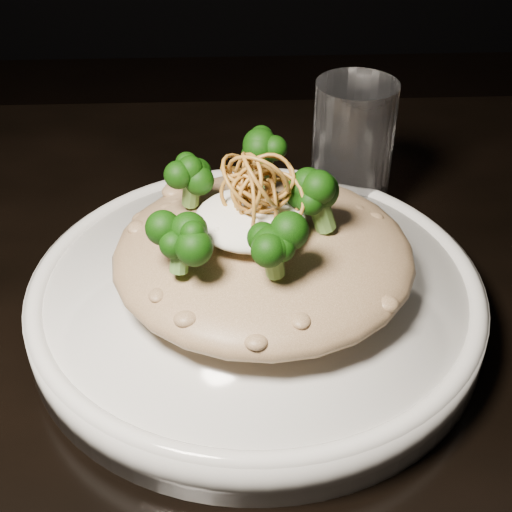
{
  "coord_description": "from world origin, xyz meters",
  "views": [
    {
      "loc": [
        -0.01,
        -0.37,
        1.1
      ],
      "look_at": [
        0.01,
        0.03,
        0.81
      ],
      "focal_mm": 50.0,
      "sensor_mm": 36.0,
      "label": 1
    }
  ],
  "objects": [
    {
      "name": "plate",
      "position": [
        0.01,
        0.03,
        0.77
      ],
      "size": [
        0.32,
        0.32,
        0.03
      ],
      "primitive_type": "cylinder",
      "color": "silver",
      "rests_on": "table"
    },
    {
      "name": "table",
      "position": [
        0.0,
        0.0,
        0.67
      ],
      "size": [
        1.1,
        0.8,
        0.75
      ],
      "color": "black",
      "rests_on": "ground"
    },
    {
      "name": "broccoli",
      "position": [
        0.0,
        0.02,
        0.86
      ],
      "size": [
        0.16,
        0.16,
        0.06
      ],
      "primitive_type": null,
      "color": "black",
      "rests_on": "risotto"
    },
    {
      "name": "risotto",
      "position": [
        0.01,
        0.03,
        0.81
      ],
      "size": [
        0.21,
        0.21,
        0.05
      ],
      "primitive_type": "ellipsoid",
      "color": "brown",
      "rests_on": "plate"
    },
    {
      "name": "cheese",
      "position": [
        0.0,
        0.02,
        0.84
      ],
      "size": [
        0.07,
        0.07,
        0.02
      ],
      "primitive_type": "ellipsoid",
      "color": "white",
      "rests_on": "risotto"
    },
    {
      "name": "drinking_glass",
      "position": [
        0.09,
        0.17,
        0.81
      ],
      "size": [
        0.07,
        0.07,
        0.12
      ],
      "primitive_type": "cylinder",
      "rotation": [
        0.0,
        0.0,
        0.07
      ],
      "color": "white",
      "rests_on": "table"
    },
    {
      "name": "shallots",
      "position": [
        0.01,
        0.03,
        0.87
      ],
      "size": [
        0.05,
        0.05,
        0.04
      ],
      "primitive_type": null,
      "color": "#93641F",
      "rests_on": "cheese"
    }
  ]
}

